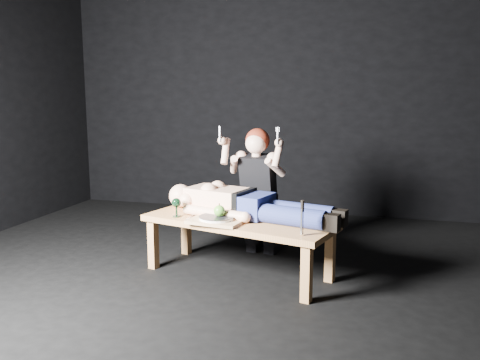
{
  "coord_description": "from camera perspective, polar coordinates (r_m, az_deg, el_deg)",
  "views": [
    {
      "loc": [
        1.26,
        -3.4,
        1.39
      ],
      "look_at": [
        0.24,
        0.28,
        0.75
      ],
      "focal_mm": 37.29,
      "sensor_mm": 36.0,
      "label": 1
    }
  ],
  "objects": [
    {
      "name": "carving_knife",
      "position": [
        3.42,
        7.13,
        -4.33
      ],
      "size": [
        0.04,
        0.04,
        0.25
      ],
      "primitive_type": null,
      "rotation": [
        0.0,
        0.0,
        -0.26
      ],
      "color": "#B2B2B7",
      "rests_on": "table"
    },
    {
      "name": "serving_tray",
      "position": [
        3.78,
        -2.68,
        -4.67
      ],
      "size": [
        0.44,
        0.35,
        0.02
      ],
      "primitive_type": "cube",
      "rotation": [
        0.0,
        0.0,
        -0.15
      ],
      "color": "tan",
      "rests_on": "table"
    },
    {
      "name": "knife_flat",
      "position": [
        3.7,
        -1.33,
        -5.12
      ],
      "size": [
        0.11,
        0.13,
        0.01
      ],
      "primitive_type": "cube",
      "rotation": [
        0.0,
        0.0,
        -0.71
      ],
      "color": "#B2B2B7",
      "rests_on": "table"
    },
    {
      "name": "plate",
      "position": [
        3.78,
        -2.68,
        -4.35
      ],
      "size": [
        0.3,
        0.3,
        0.02
      ],
      "primitive_type": "cylinder",
      "rotation": [
        0.0,
        0.0,
        -0.15
      ],
      "color": "white",
      "rests_on": "serving_tray"
    },
    {
      "name": "lying_man",
      "position": [
        3.91,
        1.13,
        -2.46
      ],
      "size": [
        1.5,
        0.8,
        0.25
      ],
      "primitive_type": null,
      "rotation": [
        0.0,
        0.0,
        -0.26
      ],
      "color": "#F8BD9A",
      "rests_on": "table"
    },
    {
      "name": "apple",
      "position": [
        3.77,
        -2.37,
        -3.54
      ],
      "size": [
        0.09,
        0.09,
        0.09
      ],
      "primitive_type": "sphere",
      "color": "#4D9321",
      "rests_on": "plate"
    },
    {
      "name": "kneeling_woman",
      "position": [
        4.38,
        2.39,
        -1.14
      ],
      "size": [
        0.7,
        0.77,
        1.16
      ],
      "primitive_type": null,
      "rotation": [
        0.0,
        0.0,
        -0.13
      ],
      "color": "black",
      "rests_on": "ground"
    },
    {
      "name": "table",
      "position": [
        3.94,
        -0.2,
        -7.67
      ],
      "size": [
        1.59,
        0.93,
        0.45
      ],
      "primitive_type": "cube",
      "rotation": [
        0.0,
        0.0,
        -0.26
      ],
      "color": "#C38846",
      "rests_on": "ground"
    },
    {
      "name": "goblet",
      "position": [
        3.97,
        -7.28,
        -3.13
      ],
      "size": [
        0.09,
        0.09,
        0.15
      ],
      "primitive_type": null,
      "rotation": [
        0.0,
        0.0,
        -0.26
      ],
      "color": "black",
      "rests_on": "table"
    },
    {
      "name": "fork_flat",
      "position": [
        3.94,
        -5.7,
        -4.27
      ],
      "size": [
        0.02,
        0.16,
        0.01
      ],
      "primitive_type": "cube",
      "rotation": [
        0.0,
        0.0,
        0.01
      ],
      "color": "#B2B2B7",
      "rests_on": "table"
    },
    {
      "name": "ground",
      "position": [
        3.88,
        -4.61,
        -11.5
      ],
      "size": [
        5.0,
        5.0,
        0.0
      ],
      "primitive_type": "plane",
      "color": "black",
      "rests_on": "ground"
    },
    {
      "name": "spoon_flat",
      "position": [
        3.81,
        -0.87,
        -4.7
      ],
      "size": [
        0.06,
        0.16,
        0.01
      ],
      "primitive_type": "cube",
      "rotation": [
        0.0,
        0.0,
        0.32
      ],
      "color": "#B2B2B7",
      "rests_on": "table"
    },
    {
      "name": "back_wall",
      "position": [
        6.03,
        3.49,
        10.56
      ],
      "size": [
        5.0,
        0.0,
        5.0
      ],
      "primitive_type": "plane",
      "rotation": [
        1.57,
        0.0,
        0.0
      ],
      "color": "black",
      "rests_on": "ground"
    }
  ]
}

